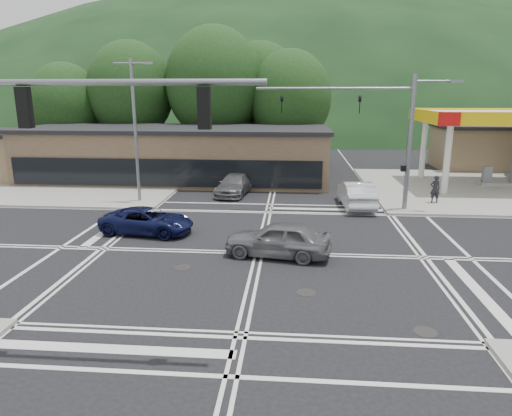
# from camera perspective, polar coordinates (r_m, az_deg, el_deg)

# --- Properties ---
(ground) EXTENTS (120.00, 120.00, 0.00)m
(ground) POSITION_cam_1_polar(r_m,az_deg,el_deg) (20.48, 0.39, -5.65)
(ground) COLOR black
(ground) RESTS_ON ground
(sidewalk_ne) EXTENTS (16.00, 16.00, 0.15)m
(sidewalk_ne) POSITION_cam_1_polar(r_m,az_deg,el_deg) (37.43, 25.88, 2.17)
(sidewalk_ne) COLOR gray
(sidewalk_ne) RESTS_ON ground
(sidewalk_nw) EXTENTS (16.00, 16.00, 0.15)m
(sidewalk_nw) POSITION_cam_1_polar(r_m,az_deg,el_deg) (38.58, -20.63, 3.01)
(sidewalk_nw) COLOR gray
(sidewalk_nw) RESTS_ON ground
(gas_station_canopy) EXTENTS (12.32, 8.34, 5.75)m
(gas_station_canopy) POSITION_cam_1_polar(r_m,az_deg,el_deg) (38.52, 28.96, 9.62)
(gas_station_canopy) COLOR silver
(gas_station_canopy) RESTS_ON ground
(convenience_store) EXTENTS (10.00, 6.00, 3.80)m
(convenience_store) POSITION_cam_1_polar(r_m,az_deg,el_deg) (48.20, 27.53, 6.59)
(convenience_store) COLOR #846B4F
(convenience_store) RESTS_ON ground
(commercial_row) EXTENTS (24.00, 8.00, 4.00)m
(commercial_row) POSITION_cam_1_polar(r_m,az_deg,el_deg) (37.75, -9.87, 6.45)
(commercial_row) COLOR brown
(commercial_row) RESTS_ON ground
(hill_north) EXTENTS (252.00, 126.00, 140.00)m
(hill_north) POSITION_cam_1_polar(r_m,az_deg,el_deg) (109.44, 4.04, 10.53)
(hill_north) COLOR black
(hill_north) RESTS_ON ground
(tree_n_a) EXTENTS (8.00, 8.00, 11.75)m
(tree_n_a) POSITION_cam_1_polar(r_m,az_deg,el_deg) (45.89, -15.40, 13.94)
(tree_n_a) COLOR #382619
(tree_n_a) RESTS_ON ground
(tree_n_b) EXTENTS (9.00, 9.00, 12.98)m
(tree_n_b) POSITION_cam_1_polar(r_m,az_deg,el_deg) (43.85, -5.23, 15.24)
(tree_n_b) COLOR #382619
(tree_n_b) RESTS_ON ground
(tree_n_c) EXTENTS (7.60, 7.60, 10.87)m
(tree_n_c) POSITION_cam_1_polar(r_m,az_deg,el_deg) (43.21, 4.26, 13.55)
(tree_n_c) COLOR #382619
(tree_n_c) RESTS_ON ground
(tree_n_d) EXTENTS (6.80, 6.80, 9.76)m
(tree_n_d) POSITION_cam_1_polar(r_m,az_deg,el_deg) (47.36, -22.70, 11.79)
(tree_n_d) COLOR #382619
(tree_n_d) RESTS_ON ground
(tree_n_e) EXTENTS (8.40, 8.40, 11.98)m
(tree_n_e) POSITION_cam_1_polar(r_m,az_deg,el_deg) (47.33, 0.57, 14.43)
(tree_n_e) COLOR #382619
(tree_n_e) RESTS_ON ground
(streetlight_nw) EXTENTS (2.50, 0.25, 9.00)m
(streetlight_nw) POSITION_cam_1_polar(r_m,az_deg,el_deg) (29.95, -14.79, 10.09)
(streetlight_nw) COLOR slate
(streetlight_nw) RESTS_ON ground
(signal_mast_ne) EXTENTS (11.65, 0.30, 8.00)m
(signal_mast_ne) POSITION_cam_1_polar(r_m,az_deg,el_deg) (28.01, 16.28, 9.79)
(signal_mast_ne) COLOR slate
(signal_mast_ne) RESTS_ON ground
(car_blue_west) EXTENTS (4.91, 2.72, 1.30)m
(car_blue_west) POSITION_cam_1_polar(r_m,az_deg,el_deg) (23.79, -13.45, -1.57)
(car_blue_west) COLOR #0C1037
(car_blue_west) RESTS_ON ground
(car_grey_center) EXTENTS (4.83, 2.58, 1.56)m
(car_grey_center) POSITION_cam_1_polar(r_m,az_deg,el_deg) (19.90, 2.75, -3.89)
(car_grey_center) COLOR slate
(car_grey_center) RESTS_ON ground
(car_queue_a) EXTENTS (1.99, 5.05, 1.64)m
(car_queue_a) POSITION_cam_1_polar(r_m,az_deg,el_deg) (29.13, 12.42, 1.70)
(car_queue_a) COLOR silver
(car_queue_a) RESTS_ON ground
(car_queue_b) EXTENTS (1.75, 4.13, 1.39)m
(car_queue_b) POSITION_cam_1_polar(r_m,az_deg,el_deg) (37.26, 3.99, 4.50)
(car_queue_b) COLOR #B2B2AE
(car_queue_b) RESTS_ON ground
(car_northbound) EXTENTS (2.62, 5.04, 1.40)m
(car_northbound) POSITION_cam_1_polar(r_m,az_deg,el_deg) (32.11, -2.68, 2.95)
(car_northbound) COLOR #57595C
(car_northbound) RESTS_ON ground
(pedestrian) EXTENTS (0.67, 0.47, 1.75)m
(pedestrian) POSITION_cam_1_polar(r_m,az_deg,el_deg) (31.11, 21.48, 2.22)
(pedestrian) COLOR black
(pedestrian) RESTS_ON sidewalk_ne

